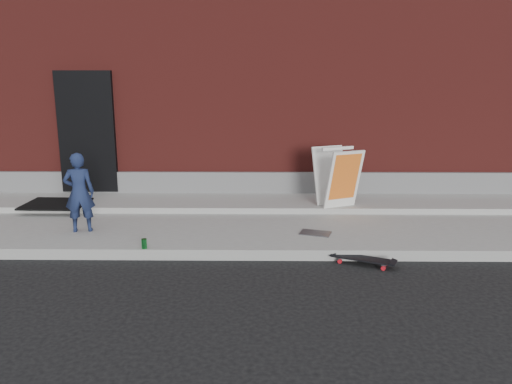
{
  "coord_description": "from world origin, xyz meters",
  "views": [
    {
      "loc": [
        0.67,
        -6.31,
        2.41
      ],
      "look_at": [
        0.58,
        0.8,
        0.76
      ],
      "focal_mm": 35.0,
      "sensor_mm": 36.0,
      "label": 1
    }
  ],
  "objects_px": {
    "skateboard": "(363,259)",
    "pizza_sign": "(337,177)",
    "child": "(79,192)",
    "soda_can": "(144,244)"
  },
  "relations": [
    {
      "from": "pizza_sign",
      "to": "soda_can",
      "type": "bearing_deg",
      "value": -145.72
    },
    {
      "from": "child",
      "to": "soda_can",
      "type": "distance_m",
      "value": 1.46
    },
    {
      "from": "skateboard",
      "to": "soda_can",
      "type": "height_order",
      "value": "soda_can"
    },
    {
      "from": "skateboard",
      "to": "pizza_sign",
      "type": "bearing_deg",
      "value": 91.29
    },
    {
      "from": "soda_can",
      "to": "child",
      "type": "bearing_deg",
      "value": 145.31
    },
    {
      "from": "child",
      "to": "skateboard",
      "type": "distance_m",
      "value": 4.19
    },
    {
      "from": "child",
      "to": "skateboard",
      "type": "xyz_separation_m",
      "value": [
        4.03,
        -0.94,
        -0.67
      ]
    },
    {
      "from": "pizza_sign",
      "to": "skateboard",
      "type": "bearing_deg",
      "value": -88.71
    },
    {
      "from": "pizza_sign",
      "to": "soda_can",
      "type": "xyz_separation_m",
      "value": [
        -2.87,
        -1.96,
        -0.54
      ]
    },
    {
      "from": "child",
      "to": "pizza_sign",
      "type": "xyz_separation_m",
      "value": [
        3.98,
        1.18,
        0.01
      ]
    }
  ]
}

